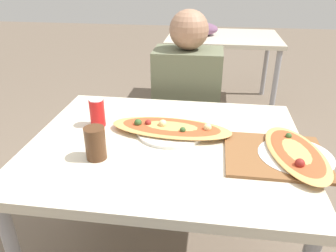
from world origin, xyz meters
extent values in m
cube|color=beige|center=(0.00, 0.00, 0.71)|extent=(1.11, 0.90, 0.04)
cylinder|color=#99999E|center=(-0.50, 0.39, 0.35)|extent=(0.05, 0.05, 0.69)
cylinder|color=#99999E|center=(0.50, 0.39, 0.35)|extent=(0.05, 0.05, 0.69)
cube|color=#4C4C4C|center=(0.03, 0.71, 0.44)|extent=(0.40, 0.40, 0.04)
cube|color=#4C4C4C|center=(0.03, 0.89, 0.66)|extent=(0.38, 0.03, 0.40)
cylinder|color=#38383D|center=(0.20, 0.54, 0.21)|extent=(0.03, 0.03, 0.42)
cylinder|color=#38383D|center=(-0.14, 0.54, 0.21)|extent=(0.03, 0.03, 0.42)
cylinder|color=#38383D|center=(0.20, 0.88, 0.21)|extent=(0.03, 0.03, 0.42)
cylinder|color=#38383D|center=(-0.14, 0.88, 0.21)|extent=(0.03, 0.03, 0.42)
cylinder|color=#2D2D38|center=(0.12, 0.58, 0.23)|extent=(0.10, 0.10, 0.46)
cylinder|color=#2D2D38|center=(-0.06, 0.58, 0.23)|extent=(0.10, 0.10, 0.46)
cube|color=#60664C|center=(0.03, 0.68, 0.70)|extent=(0.39, 0.25, 0.49)
sphere|color=#997056|center=(0.03, 0.68, 1.06)|extent=(0.22, 0.22, 0.22)
cylinder|color=white|center=(0.01, 0.08, 0.74)|extent=(0.29, 0.29, 0.01)
ellipsoid|color=tan|center=(0.01, 0.08, 0.75)|extent=(0.53, 0.24, 0.02)
ellipsoid|color=#C14C28|center=(0.01, 0.08, 0.76)|extent=(0.44, 0.19, 0.01)
sphere|color=maroon|center=(-0.09, 0.09, 0.77)|extent=(0.03, 0.03, 0.03)
sphere|color=#335928|center=(-0.13, 0.08, 0.77)|extent=(0.03, 0.03, 0.03)
sphere|color=beige|center=(-0.03, 0.08, 0.77)|extent=(0.04, 0.04, 0.04)
sphere|color=#335928|center=(0.06, 0.04, 0.77)|extent=(0.03, 0.03, 0.03)
sphere|color=beige|center=(0.16, 0.07, 0.77)|extent=(0.03, 0.03, 0.03)
cylinder|color=red|center=(-0.32, 0.11, 0.79)|extent=(0.07, 0.07, 0.12)
cylinder|color=silver|center=(-0.32, 0.11, 0.85)|extent=(0.06, 0.06, 0.00)
cylinder|color=#4C2D19|center=(-0.24, -0.16, 0.79)|extent=(0.08, 0.08, 0.13)
cube|color=brown|center=(0.42, -0.06, 0.74)|extent=(0.37, 0.32, 0.01)
cylinder|color=white|center=(0.50, -0.06, 0.74)|extent=(0.27, 0.27, 0.01)
ellipsoid|color=tan|center=(0.50, -0.06, 0.75)|extent=(0.27, 0.45, 0.02)
ellipsoid|color=#C14C28|center=(0.50, -0.06, 0.76)|extent=(0.22, 0.37, 0.01)
sphere|color=maroon|center=(0.49, -0.16, 0.77)|extent=(0.03, 0.03, 0.03)
sphere|color=#335928|center=(0.49, 0.05, 0.77)|extent=(0.03, 0.03, 0.03)
cube|color=beige|center=(0.26, 2.21, 0.71)|extent=(1.10, 0.80, 0.04)
ellipsoid|color=#724C6B|center=(0.04, 2.21, 0.79)|extent=(0.32, 0.24, 0.12)
cylinder|color=#99999E|center=(-0.24, 1.86, 0.35)|extent=(0.05, 0.05, 0.69)
cylinder|color=#99999E|center=(0.76, 1.86, 0.35)|extent=(0.05, 0.05, 0.69)
cylinder|color=#99999E|center=(-0.24, 2.56, 0.35)|extent=(0.05, 0.05, 0.69)
cylinder|color=#99999E|center=(0.76, 2.56, 0.35)|extent=(0.05, 0.05, 0.69)
camera|label=1|loc=(0.17, -1.16, 1.39)|focal=35.00mm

